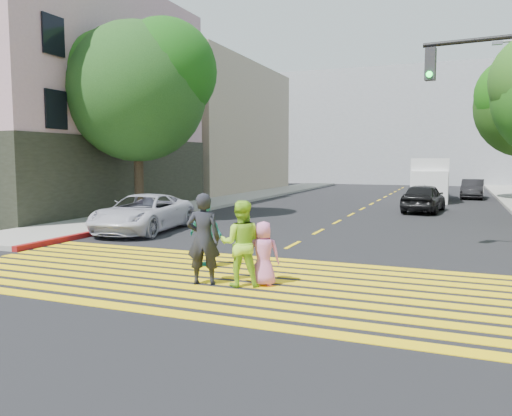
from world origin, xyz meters
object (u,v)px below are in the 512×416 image
Objects in this scene: pedestrian_child at (263,254)px; silver_car at (435,186)px; white_sedan at (143,213)px; dark_car_parked at (472,189)px; white_van at (428,181)px; pedestrian_woman at (241,243)px; dark_car_near at (424,198)px; tree_left at (139,85)px; pedestrian_man at (203,239)px; pedestrian_extra at (206,235)px.

silver_car is (2.16, 29.49, -0.05)m from pedestrian_child.
white_sedan is (-6.75, 5.56, 0.00)m from pedestrian_child.
dark_car_parked is 0.67× the size of white_van.
pedestrian_woman is 0.51m from pedestrian_child.
tree_left is at bearing 39.60° from dark_car_near.
pedestrian_man is 1.43× the size of pedestrian_child.
pedestrian_man is (7.96, -9.26, -4.82)m from tree_left.
white_van is (1.99, 23.47, 0.59)m from pedestrian_child.
tree_left is 13.12m from pedestrian_man.
pedestrian_child is 0.23× the size of white_van.
pedestrian_woman is at bearing 4.88° from pedestrian_child.
white_sedan is (-6.33, 5.74, -0.21)m from pedestrian_woman.
silver_car is at bearing -87.40° from pedestrian_extra.
white_van is at bearing -82.47° from dark_car_near.
pedestrian_child is at bearing -46.33° from white_sedan.
pedestrian_woman is 0.46× the size of dark_car_parked.
pedestrian_man is 30.02m from silver_car.
pedestrian_man reaches higher than pedestrian_child.
pedestrian_child is at bearing -96.69° from dark_car_parked.
dark_car_parked is (5.82, 26.88, -0.31)m from pedestrian_man.
pedestrian_woman is at bearing -97.50° from dark_car_parked.
tree_left is 1.78× the size of white_sedan.
pedestrian_child is at bearing -99.11° from white_van.
pedestrian_child is at bearing 177.61° from pedestrian_man.
silver_car is at bearing -112.89° from pedestrian_child.
pedestrian_child is 23.56m from white_van.
dark_car_near is at bearing -119.41° from pedestrian_man.
dark_car_near reaches higher than silver_car.
dark_car_parked is (2.48, 10.18, -0.07)m from dark_car_near.
pedestrian_child is 26.94m from dark_car_parked.
tree_left is 4.87× the size of pedestrian_woman.
tree_left is 11.76m from pedestrian_extra.
pedestrian_child is 8.74m from white_sedan.
tree_left is 22.95m from dark_car_parked.
dark_car_parked is (6.53, 25.42, -0.15)m from pedestrian_extra.
tree_left is 18.87m from white_van.
dark_car_near is at bearing 84.78° from silver_car.
silver_car is at bearing -114.51° from pedestrian_man.
pedestrian_extra is (-1.48, 1.31, -0.09)m from pedestrian_woman.
tree_left is 4.50× the size of pedestrian_man.
dark_car_parked is at bearing 51.98° from tree_left.
pedestrian_man is at bearing 78.42° from silver_car.
pedestrian_extra is at bearing -60.15° from pedestrian_woman.
pedestrian_woman is 27.20m from dark_car_parked.
white_sedan is (2.41, -3.36, -5.10)m from tree_left.
pedestrian_man is 0.79m from pedestrian_woman.
pedestrian_extra is at bearing -47.08° from tree_left.
pedestrian_man is at bearing -53.58° from white_sedan.
white_van is at bearing -114.55° from pedestrian_woman.
dark_car_near is (2.15, 16.36, 0.04)m from pedestrian_child.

